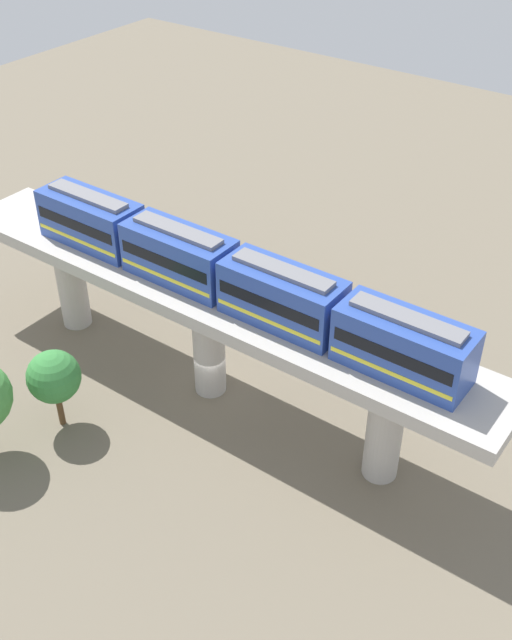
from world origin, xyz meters
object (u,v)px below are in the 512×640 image
at_px(parked_car_orange, 308,287).
at_px(parked_car_black, 152,266).
at_px(tree_mid_lot, 54,377).
at_px(parked_car_white, 356,358).
at_px(train, 229,275).

distance_m(parked_car_orange, parked_car_black, 11.80).
bearing_deg(parked_car_orange, tree_mid_lot, -16.50).
bearing_deg(tree_mid_lot, parked_car_orange, 167.29).
relative_size(parked_car_white, parked_car_orange, 1.03).
height_order(parked_car_black, tree_mid_lot, tree_mid_lot).
xyz_separation_m(train, parked_car_orange, (-11.94, -2.29, -8.10)).
height_order(train, parked_car_orange, train).
relative_size(parked_car_black, tree_mid_lot, 0.85).
height_order(train, tree_mid_lot, train).
xyz_separation_m(train, tree_mid_lot, (7.42, -6.65, -5.36)).
relative_size(parked_car_orange, parked_car_black, 1.01).
bearing_deg(parked_car_black, tree_mid_lot, 25.45).
bearing_deg(tree_mid_lot, parked_car_white, 142.09).
bearing_deg(parked_car_white, train, -42.40).
bearing_deg(train, tree_mid_lot, -41.87).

